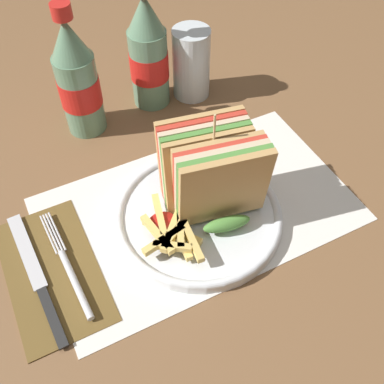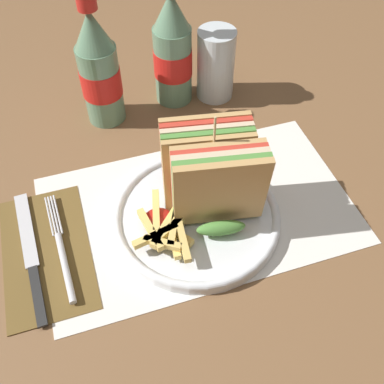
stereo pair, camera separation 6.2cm
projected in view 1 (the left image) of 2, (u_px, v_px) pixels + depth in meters
ground_plane at (205, 221)px, 0.63m from camera, size 4.00×4.00×0.00m
placemat at (195, 210)px, 0.65m from camera, size 0.44×0.26×0.00m
plate_main at (198, 215)px, 0.63m from camera, size 0.23×0.23×0.02m
club_sandwich at (212, 172)px, 0.59m from camera, size 0.13×0.13×0.16m
fries_pile at (172, 232)px, 0.58m from camera, size 0.08×0.12×0.02m
ketchup_blob at (162, 222)px, 0.60m from camera, size 0.04×0.03×0.01m
napkin at (52, 271)px, 0.58m from camera, size 0.11×0.21×0.00m
fork at (71, 273)px, 0.57m from camera, size 0.02×0.18×0.01m
knife at (37, 277)px, 0.57m from camera, size 0.03×0.21×0.00m
coke_bottle_near at (78, 81)px, 0.69m from camera, size 0.07×0.07×0.22m
coke_bottle_far at (148, 55)px, 0.74m from camera, size 0.07×0.07×0.22m
glass_near at (191, 68)px, 0.78m from camera, size 0.07×0.07×0.12m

